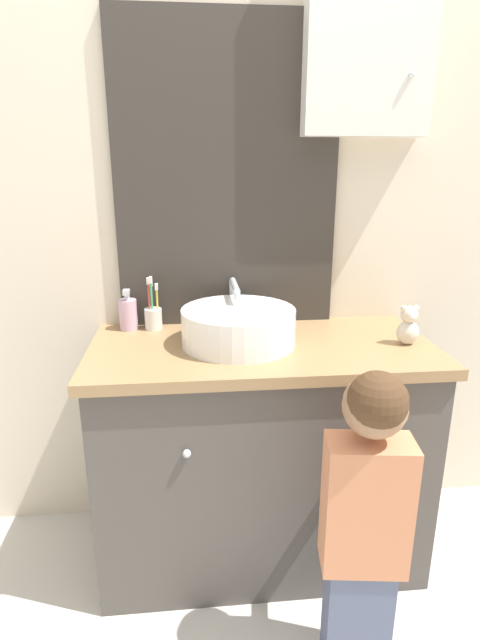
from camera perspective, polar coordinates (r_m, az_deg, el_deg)
The scene contains 8 objects.
ground_plane at distance 1.79m, azimuth 3.94°, elevation -31.59°, with size 10.00×10.00×0.00m, color beige.
wall_back at distance 1.80m, azimuth 1.91°, elevation 15.17°, with size 3.20×0.18×2.50m.
vanity_counter at distance 1.78m, azimuth 2.37°, elevation -14.86°, with size 1.10×0.53×0.80m.
sink_basin at distance 1.59m, azimuth -0.17°, elevation -0.63°, with size 0.36×0.41×0.17m.
toothbrush_holder at distance 1.77m, azimuth -9.89°, elevation 0.50°, with size 0.06×0.06×0.19m.
soap_dispenser at distance 1.78m, azimuth -12.67°, elevation 0.71°, with size 0.06×0.06×0.14m.
child_figure at distance 1.39m, azimuth 14.24°, elevation -20.08°, with size 0.26×0.43×0.90m.
teddy_bear at distance 1.68m, azimuth 18.67°, elevation -0.64°, with size 0.07×0.06×0.13m.
Camera 1 is at (-0.22, -1.16, 1.35)m, focal length 28.00 mm.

